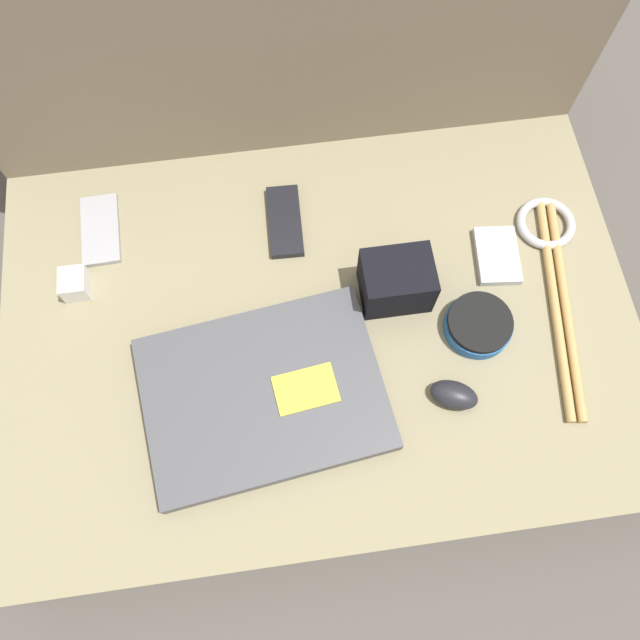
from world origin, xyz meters
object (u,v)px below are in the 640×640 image
(phone_small, at_px, (101,230))
(charger_brick, at_px, (75,284))
(phone_silver, at_px, (497,256))
(computer_mouse, at_px, (454,395))
(speaker_puck, at_px, (479,325))
(camera_pouch, at_px, (396,281))
(phone_black, at_px, (285,221))
(laptop, at_px, (264,394))

(phone_small, height_order, charger_brick, charger_brick)
(phone_silver, xyz_separation_m, phone_small, (-0.64, 0.14, -0.00))
(computer_mouse, relative_size, speaker_puck, 0.80)
(computer_mouse, distance_m, phone_small, 0.63)
(camera_pouch, height_order, charger_brick, camera_pouch)
(phone_black, height_order, phone_small, phone_black)
(phone_small, relative_size, camera_pouch, 1.21)
(laptop, relative_size, phone_black, 2.85)
(computer_mouse, height_order, phone_silver, computer_mouse)
(speaker_puck, xyz_separation_m, charger_brick, (-0.61, 0.15, 0.00))
(phone_black, distance_m, phone_small, 0.30)
(computer_mouse, bearing_deg, laptop, -163.56)
(laptop, xyz_separation_m, phone_small, (-0.24, 0.32, -0.01))
(computer_mouse, xyz_separation_m, phone_small, (-0.52, 0.36, -0.01))
(phone_silver, bearing_deg, camera_pouch, -162.00)
(laptop, distance_m, phone_black, 0.30)
(camera_pouch, bearing_deg, phone_small, 159.15)
(laptop, height_order, computer_mouse, laptop)
(laptop, height_order, camera_pouch, camera_pouch)
(speaker_puck, height_order, phone_silver, speaker_puck)
(computer_mouse, height_order, speaker_puck, speaker_puck)
(phone_black, bearing_deg, phone_small, 177.04)
(speaker_puck, distance_m, phone_small, 0.63)
(speaker_puck, xyz_separation_m, phone_black, (-0.27, 0.23, -0.01))
(laptop, bearing_deg, phone_small, 119.94)
(computer_mouse, distance_m, camera_pouch, 0.19)
(camera_pouch, bearing_deg, laptop, -147.42)
(phone_small, xyz_separation_m, charger_brick, (-0.04, -0.10, 0.01))
(phone_small, distance_m, camera_pouch, 0.49)
(charger_brick, bearing_deg, phone_silver, -3.13)
(phone_black, relative_size, phone_small, 1.02)
(camera_pouch, bearing_deg, charger_brick, 171.46)
(phone_silver, xyz_separation_m, phone_black, (-0.33, 0.11, -0.00))
(laptop, xyz_separation_m, phone_silver, (0.40, 0.18, -0.01))
(laptop, xyz_separation_m, camera_pouch, (0.22, 0.14, 0.03))
(charger_brick, bearing_deg, phone_black, 12.24)
(computer_mouse, distance_m, phone_black, 0.39)
(speaker_puck, bearing_deg, laptop, -169.45)
(computer_mouse, xyz_separation_m, camera_pouch, (-0.06, 0.18, 0.03))
(computer_mouse, height_order, charger_brick, charger_brick)
(camera_pouch, bearing_deg, phone_black, 136.54)
(computer_mouse, bearing_deg, speaker_puck, 83.89)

